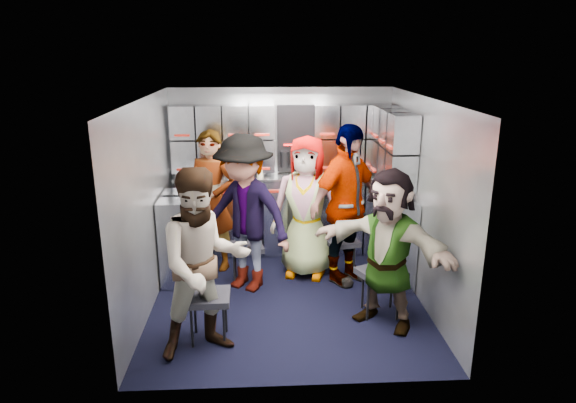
{
  "coord_description": "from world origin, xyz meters",
  "views": [
    {
      "loc": [
        -0.26,
        -4.96,
        2.57
      ],
      "look_at": [
        0.03,
        0.35,
        0.97
      ],
      "focal_mm": 32.0,
      "sensor_mm": 36.0,
      "label": 1
    }
  ],
  "objects_px": {
    "attendant_arc_a": "(204,264)",
    "attendant_arc_d": "(346,205)",
    "attendant_arc_e": "(387,249)",
    "jump_seat_center": "(305,239)",
    "attendant_standing": "(212,201)",
    "attendant_arc_c": "(306,207)",
    "jump_seat_mid_left": "(246,249)",
    "jump_seat_mid_right": "(342,243)",
    "jump_seat_near_right": "(381,275)",
    "jump_seat_near_left": "(208,300)",
    "attendant_arc_b": "(245,214)"
  },
  "relations": [
    {
      "from": "attendant_arc_c",
      "to": "attendant_standing",
      "type": "bearing_deg",
      "value": -177.03
    },
    {
      "from": "attendant_arc_b",
      "to": "attendant_arc_d",
      "type": "distance_m",
      "value": 1.12
    },
    {
      "from": "jump_seat_near_left",
      "to": "attendant_standing",
      "type": "bearing_deg",
      "value": 93.41
    },
    {
      "from": "jump_seat_near_right",
      "to": "attendant_arc_a",
      "type": "height_order",
      "value": "attendant_arc_a"
    },
    {
      "from": "attendant_standing",
      "to": "attendant_arc_d",
      "type": "bearing_deg",
      "value": 4.06
    },
    {
      "from": "attendant_arc_b",
      "to": "attendant_arc_c",
      "type": "height_order",
      "value": "attendant_arc_b"
    },
    {
      "from": "jump_seat_center",
      "to": "attendant_arc_b",
      "type": "xyz_separation_m",
      "value": [
        -0.69,
        -0.5,
        0.49
      ]
    },
    {
      "from": "jump_seat_mid_right",
      "to": "jump_seat_mid_left",
      "type": "bearing_deg",
      "value": -173.39
    },
    {
      "from": "attendant_arc_d",
      "to": "attendant_arc_e",
      "type": "relative_size",
      "value": 1.17
    },
    {
      "from": "jump_seat_center",
      "to": "attendant_arc_d",
      "type": "relative_size",
      "value": 0.23
    },
    {
      "from": "jump_seat_mid_right",
      "to": "attendant_arc_a",
      "type": "xyz_separation_m",
      "value": [
        -1.42,
        -1.55,
        0.45
      ]
    },
    {
      "from": "jump_seat_near_right",
      "to": "attendant_arc_a",
      "type": "distance_m",
      "value": 1.8
    },
    {
      "from": "jump_seat_near_left",
      "to": "jump_seat_mid_right",
      "type": "xyz_separation_m",
      "value": [
        1.42,
        1.37,
        -0.03
      ]
    },
    {
      "from": "attendant_standing",
      "to": "jump_seat_mid_right",
      "type": "bearing_deg",
      "value": 10.51
    },
    {
      "from": "jump_seat_mid_left",
      "to": "attendant_arc_c",
      "type": "distance_m",
      "value": 0.83
    },
    {
      "from": "jump_seat_center",
      "to": "jump_seat_near_right",
      "type": "height_order",
      "value": "jump_seat_near_right"
    },
    {
      "from": "jump_seat_center",
      "to": "attendant_arc_d",
      "type": "xyz_separation_m",
      "value": [
        0.42,
        -0.37,
        0.53
      ]
    },
    {
      "from": "attendant_arc_b",
      "to": "attendant_arc_c",
      "type": "bearing_deg",
      "value": 57.12
    },
    {
      "from": "attendant_arc_a",
      "to": "attendant_arc_d",
      "type": "height_order",
      "value": "attendant_arc_d"
    },
    {
      "from": "jump_seat_near_left",
      "to": "attendant_arc_a",
      "type": "bearing_deg",
      "value": -90.0
    },
    {
      "from": "attendant_arc_a",
      "to": "jump_seat_near_right",
      "type": "bearing_deg",
      "value": -1.75
    },
    {
      "from": "jump_seat_near_left",
      "to": "jump_seat_center",
      "type": "height_order",
      "value": "jump_seat_near_left"
    },
    {
      "from": "jump_seat_center",
      "to": "jump_seat_near_right",
      "type": "relative_size",
      "value": 0.8
    },
    {
      "from": "jump_seat_mid_right",
      "to": "attendant_arc_d",
      "type": "distance_m",
      "value": 0.55
    },
    {
      "from": "attendant_arc_e",
      "to": "jump_seat_mid_right",
      "type": "bearing_deg",
      "value": 142.24
    },
    {
      "from": "jump_seat_mid_right",
      "to": "attendant_arc_a",
      "type": "distance_m",
      "value": 2.15
    },
    {
      "from": "attendant_arc_a",
      "to": "attendant_standing",
      "type": "bearing_deg",
      "value": 72.41
    },
    {
      "from": "jump_seat_center",
      "to": "attendant_standing",
      "type": "height_order",
      "value": "attendant_standing"
    },
    {
      "from": "jump_seat_near_left",
      "to": "attendant_arc_c",
      "type": "distance_m",
      "value": 1.76
    },
    {
      "from": "attendant_standing",
      "to": "attendant_arc_e",
      "type": "height_order",
      "value": "attendant_standing"
    },
    {
      "from": "attendant_arc_e",
      "to": "jump_seat_near_right",
      "type": "bearing_deg",
      "value": 130.72
    },
    {
      "from": "attendant_standing",
      "to": "attendant_arc_c",
      "type": "relative_size",
      "value": 1.02
    },
    {
      "from": "jump_seat_mid_left",
      "to": "attendant_arc_d",
      "type": "bearing_deg",
      "value": -2.65
    },
    {
      "from": "jump_seat_near_right",
      "to": "attendant_arc_e",
      "type": "bearing_deg",
      "value": -90.0
    },
    {
      "from": "jump_seat_mid_left",
      "to": "attendant_arc_c",
      "type": "bearing_deg",
      "value": 11.54
    },
    {
      "from": "attendant_arc_c",
      "to": "jump_seat_mid_right",
      "type": "bearing_deg",
      "value": 14.16
    },
    {
      "from": "attendant_arc_d",
      "to": "jump_seat_mid_left",
      "type": "bearing_deg",
      "value": 137.62
    },
    {
      "from": "jump_seat_near_left",
      "to": "attendant_arc_d",
      "type": "distance_m",
      "value": 1.92
    },
    {
      "from": "jump_seat_mid_left",
      "to": "attendant_standing",
      "type": "height_order",
      "value": "attendant_standing"
    },
    {
      "from": "jump_seat_mid_left",
      "to": "jump_seat_center",
      "type": "bearing_deg",
      "value": 24.9
    },
    {
      "from": "jump_seat_mid_right",
      "to": "attendant_standing",
      "type": "height_order",
      "value": "attendant_standing"
    },
    {
      "from": "jump_seat_center",
      "to": "attendant_standing",
      "type": "relative_size",
      "value": 0.25
    },
    {
      "from": "jump_seat_near_right",
      "to": "attendant_arc_a",
      "type": "xyz_separation_m",
      "value": [
        -1.66,
        -0.57,
        0.41
      ]
    },
    {
      "from": "jump_seat_center",
      "to": "attendant_arc_a",
      "type": "height_order",
      "value": "attendant_arc_a"
    },
    {
      "from": "attendant_standing",
      "to": "attendant_arc_a",
      "type": "distance_m",
      "value": 1.82
    },
    {
      "from": "attendant_arc_b",
      "to": "attendant_arc_e",
      "type": "height_order",
      "value": "attendant_arc_b"
    },
    {
      "from": "jump_seat_near_left",
      "to": "jump_seat_mid_left",
      "type": "bearing_deg",
      "value": 76.08
    },
    {
      "from": "attendant_standing",
      "to": "attendant_arc_e",
      "type": "relative_size",
      "value": 1.09
    },
    {
      "from": "jump_seat_mid_right",
      "to": "attendant_standing",
      "type": "xyz_separation_m",
      "value": [
        -1.52,
        0.26,
        0.46
      ]
    },
    {
      "from": "jump_seat_mid_right",
      "to": "attendant_arc_a",
      "type": "height_order",
      "value": "attendant_arc_a"
    }
  ]
}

